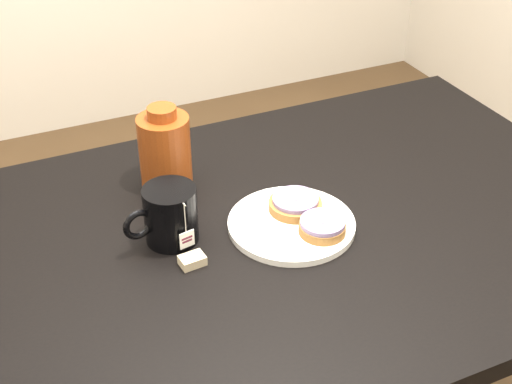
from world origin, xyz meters
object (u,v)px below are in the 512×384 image
plate (291,223)px  bagel_front (322,226)px  bagel_package (165,151)px  teabag_pouch (192,260)px  table (280,261)px  bagel_back (295,204)px  mug (170,215)px

plate → bagel_front: bearing=-55.8°
bagel_package → teabag_pouch: bearing=-99.1°
table → bagel_back: size_ratio=9.62×
table → teabag_pouch: teabag_pouch is taller
mug → teabag_pouch: (0.01, -0.09, -0.05)m
bagel_front → table: bearing=132.6°
bagel_front → bagel_package: size_ratio=0.68×
mug → teabag_pouch: size_ratio=3.43×
plate → bagel_package: size_ratio=1.34×
bagel_front → teabag_pouch: bearing=173.7°
table → bagel_package: 0.32m
bagel_back → table: bearing=-147.9°
bagel_back → bagel_package: (-0.20, 0.20, 0.06)m
bagel_back → bagel_front: 0.09m
bagel_back → teabag_pouch: bearing=-165.7°
table → teabag_pouch: (-0.19, -0.03, 0.09)m
bagel_back → plate: bearing=-126.5°
plate → teabag_pouch: 0.21m
mug → bagel_package: size_ratio=0.84×
bagel_back → teabag_pouch: bagel_back is taller
table → bagel_front: bagel_front is taller
table → bagel_package: bearing=123.3°
plate → bagel_back: bearing=53.5°
bagel_front → mug: size_ratio=0.81×
bagel_front → teabag_pouch: 0.25m
table → bagel_back: bagel_back is taller
table → mug: 0.25m
table → plate: 0.09m
mug → plate: bearing=-26.0°
table → bagel_package: size_ratio=7.63×
plate → teabag_pouch: bearing=-172.8°
bagel_front → mug: mug is taller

